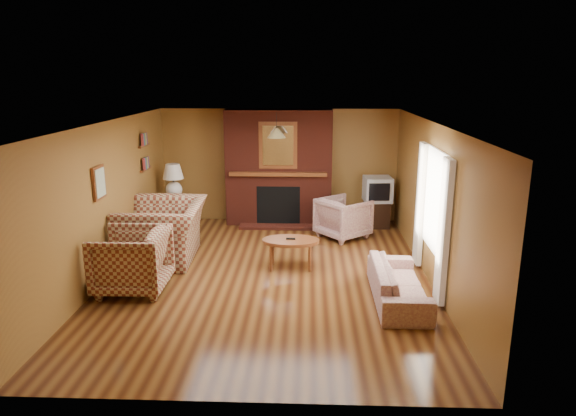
{
  "coord_description": "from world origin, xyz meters",
  "views": [
    {
      "loc": [
        0.62,
        -7.59,
        3.1
      ],
      "look_at": [
        0.29,
        0.6,
        0.96
      ],
      "focal_mm": 32.0,
      "sensor_mm": 36.0,
      "label": 1
    }
  ],
  "objects_px": {
    "floral_sofa": "(398,283)",
    "table_lamp": "(173,179)",
    "plaid_armchair": "(131,261)",
    "floral_armchair": "(343,218)",
    "plaid_loveseat": "(163,231)",
    "crt_tv": "(378,189)",
    "side_table": "(175,213)",
    "fireplace": "(279,169)",
    "tv_stand": "(376,214)",
    "coffee_table": "(291,243)"
  },
  "relations": [
    {
      "from": "crt_tv",
      "to": "fireplace",
      "type": "bearing_deg",
      "value": 174.7
    },
    {
      "from": "floral_armchair",
      "to": "crt_tv",
      "type": "bearing_deg",
      "value": -83.97
    },
    {
      "from": "plaid_armchair",
      "to": "floral_armchair",
      "type": "distance_m",
      "value": 4.23
    },
    {
      "from": "side_table",
      "to": "table_lamp",
      "type": "height_order",
      "value": "table_lamp"
    },
    {
      "from": "plaid_armchair",
      "to": "tv_stand",
      "type": "distance_m",
      "value": 5.28
    },
    {
      "from": "coffee_table",
      "to": "side_table",
      "type": "xyz_separation_m",
      "value": [
        -2.44,
        2.08,
        -0.1
      ]
    },
    {
      "from": "fireplace",
      "to": "plaid_armchair",
      "type": "relative_size",
      "value": 2.35
    },
    {
      "from": "floral_sofa",
      "to": "side_table",
      "type": "xyz_separation_m",
      "value": [
        -4.0,
        3.28,
        0.07
      ]
    },
    {
      "from": "floral_armchair",
      "to": "fireplace",
      "type": "bearing_deg",
      "value": 15.0
    },
    {
      "from": "plaid_loveseat",
      "to": "floral_sofa",
      "type": "distance_m",
      "value": 4.05
    },
    {
      "from": "fireplace",
      "to": "tv_stand",
      "type": "bearing_deg",
      "value": -5.15
    },
    {
      "from": "fireplace",
      "to": "floral_armchair",
      "type": "bearing_deg",
      "value": -35.67
    },
    {
      "from": "floral_armchair",
      "to": "tv_stand",
      "type": "xyz_separation_m",
      "value": [
        0.74,
        0.76,
        -0.12
      ]
    },
    {
      "from": "table_lamp",
      "to": "plaid_loveseat",
      "type": "bearing_deg",
      "value": -81.91
    },
    {
      "from": "table_lamp",
      "to": "crt_tv",
      "type": "bearing_deg",
      "value": 4.74
    },
    {
      "from": "plaid_loveseat",
      "to": "plaid_armchair",
      "type": "relative_size",
      "value": 1.5
    },
    {
      "from": "table_lamp",
      "to": "tv_stand",
      "type": "height_order",
      "value": "table_lamp"
    },
    {
      "from": "side_table",
      "to": "crt_tv",
      "type": "bearing_deg",
      "value": 4.74
    },
    {
      "from": "plaid_loveseat",
      "to": "table_lamp",
      "type": "xyz_separation_m",
      "value": [
        -0.25,
        1.76,
        0.55
      ]
    },
    {
      "from": "floral_sofa",
      "to": "floral_armchair",
      "type": "xyz_separation_m",
      "value": [
        -0.59,
        2.87,
        0.14
      ]
    },
    {
      "from": "fireplace",
      "to": "floral_sofa",
      "type": "relative_size",
      "value": 1.37
    },
    {
      "from": "plaid_loveseat",
      "to": "side_table",
      "type": "relative_size",
      "value": 2.31
    },
    {
      "from": "coffee_table",
      "to": "tv_stand",
      "type": "height_order",
      "value": "tv_stand"
    },
    {
      "from": "table_lamp",
      "to": "tv_stand",
      "type": "bearing_deg",
      "value": 4.82
    },
    {
      "from": "floral_armchair",
      "to": "plaid_loveseat",
      "type": "bearing_deg",
      "value": 73.86
    },
    {
      "from": "floral_armchair",
      "to": "coffee_table",
      "type": "xyz_separation_m",
      "value": [
        -0.97,
        -1.67,
        0.04
      ]
    },
    {
      "from": "floral_sofa",
      "to": "tv_stand",
      "type": "distance_m",
      "value": 3.63
    },
    {
      "from": "floral_sofa",
      "to": "table_lamp",
      "type": "bearing_deg",
      "value": 51.04
    },
    {
      "from": "plaid_armchair",
      "to": "floral_armchair",
      "type": "relative_size",
      "value": 1.19
    },
    {
      "from": "crt_tv",
      "to": "plaid_loveseat",
      "type": "bearing_deg",
      "value": -151.66
    },
    {
      "from": "fireplace",
      "to": "coffee_table",
      "type": "xyz_separation_m",
      "value": [
        0.34,
        -2.61,
        -0.75
      ]
    },
    {
      "from": "plaid_armchair",
      "to": "crt_tv",
      "type": "xyz_separation_m",
      "value": [
        4.0,
        3.44,
        0.34
      ]
    },
    {
      "from": "fireplace",
      "to": "crt_tv",
      "type": "bearing_deg",
      "value": -5.3
    },
    {
      "from": "crt_tv",
      "to": "floral_armchair",
      "type": "bearing_deg",
      "value": -134.63
    },
    {
      "from": "side_table",
      "to": "crt_tv",
      "type": "height_order",
      "value": "crt_tv"
    },
    {
      "from": "plaid_armchair",
      "to": "floral_armchair",
      "type": "height_order",
      "value": "plaid_armchair"
    },
    {
      "from": "floral_sofa",
      "to": "table_lamp",
      "type": "distance_m",
      "value": 5.23
    },
    {
      "from": "floral_sofa",
      "to": "side_table",
      "type": "bearing_deg",
      "value": 51.04
    },
    {
      "from": "plaid_loveseat",
      "to": "floral_armchair",
      "type": "xyz_separation_m",
      "value": [
        3.16,
        1.35,
        -0.11
      ]
    },
    {
      "from": "plaid_armchair",
      "to": "side_table",
      "type": "height_order",
      "value": "plaid_armchair"
    },
    {
      "from": "plaid_armchair",
      "to": "crt_tv",
      "type": "height_order",
      "value": "crt_tv"
    },
    {
      "from": "floral_sofa",
      "to": "table_lamp",
      "type": "height_order",
      "value": "table_lamp"
    },
    {
      "from": "tv_stand",
      "to": "floral_armchair",
      "type": "bearing_deg",
      "value": -136.31
    },
    {
      "from": "floral_armchair",
      "to": "tv_stand",
      "type": "height_order",
      "value": "floral_armchair"
    },
    {
      "from": "crt_tv",
      "to": "side_table",
      "type": "bearing_deg",
      "value": -175.26
    },
    {
      "from": "tv_stand",
      "to": "table_lamp",
      "type": "bearing_deg",
      "value": -177.07
    },
    {
      "from": "floral_sofa",
      "to": "side_table",
      "type": "relative_size",
      "value": 2.65
    },
    {
      "from": "side_table",
      "to": "tv_stand",
      "type": "height_order",
      "value": "side_table"
    },
    {
      "from": "floral_sofa",
      "to": "crt_tv",
      "type": "distance_m",
      "value": 3.67
    },
    {
      "from": "plaid_armchair",
      "to": "coffee_table",
      "type": "bearing_deg",
      "value": 113.11
    }
  ]
}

